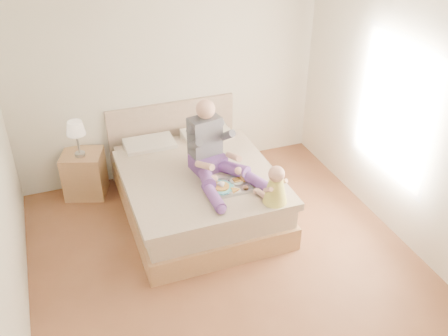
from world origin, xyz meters
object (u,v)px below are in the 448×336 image
object	(u,v)px
nightstand	(85,174)
tray	(229,185)
adult	(213,154)
baby	(275,187)
bed	(195,187)

from	to	relation	value
nightstand	tray	world-z (taller)	tray
adult	baby	xyz separation A→B (m)	(0.42, -0.73, -0.08)
adult	tray	xyz separation A→B (m)	(0.06, -0.33, -0.23)
bed	tray	world-z (taller)	bed
nightstand	bed	bearing A→B (deg)	-14.75
adult	bed	bearing A→B (deg)	112.99
bed	adult	xyz separation A→B (m)	(0.15, -0.23, 0.55)
bed	adult	bearing A→B (deg)	-56.40
nightstand	baby	world-z (taller)	baby
baby	adult	bearing A→B (deg)	96.86
bed	nightstand	distance (m)	1.45
bed	tray	xyz separation A→B (m)	(0.22, -0.56, 0.32)
nightstand	baby	distance (m)	2.55
nightstand	baby	bearing A→B (deg)	-26.10
tray	baby	distance (m)	0.56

